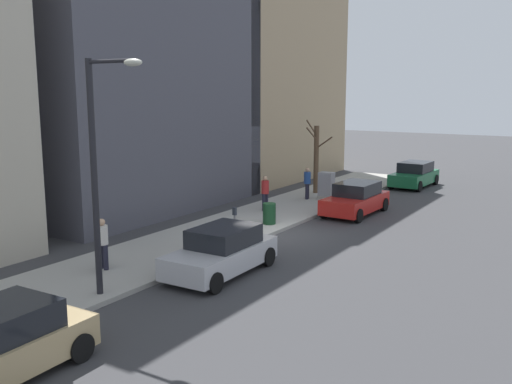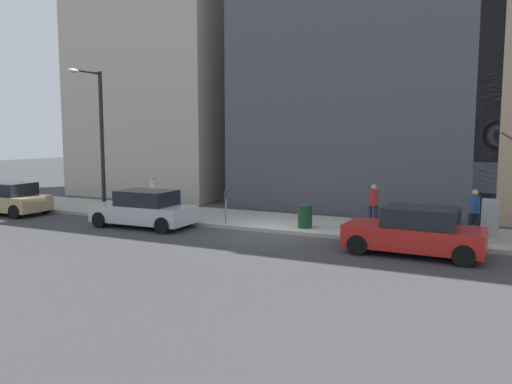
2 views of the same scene
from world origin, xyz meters
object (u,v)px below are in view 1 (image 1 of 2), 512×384
(office_tower_left, at_px, (223,51))
(pedestrian_near_meter, at_px, (307,181))
(pedestrian_midblock, at_px, (265,191))
(parked_car_green, at_px, (414,175))
(parking_meter, at_px, (235,221))
(pedestrian_far_corner, at_px, (103,241))
(office_block_center, at_px, (88,41))
(parked_car_red, at_px, (356,199))
(parked_car_silver, at_px, (222,252))
(streetlamp, at_px, (100,158))
(trash_bin, at_px, (269,214))
(utility_box, at_px, (326,186))
(bare_tree, at_px, (316,158))

(office_tower_left, bearing_deg, pedestrian_near_meter, 147.79)
(pedestrian_midblock, distance_m, office_tower_left, 15.44)
(parked_car_green, distance_m, office_tower_left, 15.27)
(parking_meter, bearing_deg, pedestrian_far_corner, 71.13)
(office_block_center, bearing_deg, pedestrian_far_corner, 138.85)
(parked_car_red, height_order, office_tower_left, office_tower_left)
(office_tower_left, xyz_separation_m, office_block_center, (0.06, 11.84, -0.18))
(parked_car_silver, height_order, streetlamp, streetlamp)
(parked_car_silver, distance_m, pedestrian_far_corner, 3.82)
(parking_meter, bearing_deg, office_block_center, -17.24)
(streetlamp, height_order, trash_bin, streetlamp)
(parked_car_red, bearing_deg, utility_box, -37.96)
(parked_car_red, height_order, streetlamp, streetlamp)
(streetlamp, xyz_separation_m, trash_bin, (0.62, -9.90, -3.42))
(pedestrian_near_meter, distance_m, pedestrian_midblock, 3.72)
(parked_car_red, relative_size, parked_car_silver, 1.00)
(parking_meter, height_order, pedestrian_near_meter, pedestrian_near_meter)
(parked_car_red, relative_size, streetlamp, 0.65)
(parking_meter, relative_size, trash_bin, 1.50)
(parked_car_green, relative_size, pedestrian_midblock, 2.57)
(pedestrian_far_corner, height_order, office_block_center, office_block_center)
(parked_car_silver, relative_size, pedestrian_far_corner, 2.55)
(office_block_center, bearing_deg, parked_car_silver, 153.33)
(pedestrian_far_corner, bearing_deg, office_tower_left, -61.13)
(streetlamp, bearing_deg, utility_box, -86.46)
(office_tower_left, bearing_deg, pedestrian_far_corner, 115.47)
(pedestrian_far_corner, bearing_deg, pedestrian_near_meter, -86.58)
(streetlamp, relative_size, office_tower_left, 0.38)
(parked_car_green, bearing_deg, streetlamp, 88.48)
(parked_car_green, distance_m, utility_box, 7.64)
(pedestrian_midblock, xyz_separation_m, office_tower_left, (9.35, -9.82, 7.38))
(office_tower_left, bearing_deg, parking_meter, 126.53)
(utility_box, bearing_deg, pedestrian_near_meter, 31.84)
(parking_meter, relative_size, office_block_center, 0.08)
(parked_car_red, distance_m, pedestrian_midblock, 4.32)
(pedestrian_far_corner, bearing_deg, streetlamp, 142.24)
(trash_bin, bearing_deg, utility_box, -86.49)
(parked_car_red, xyz_separation_m, pedestrian_midblock, (3.73, 2.16, 0.35))
(bare_tree, bearing_deg, parked_car_red, 138.03)
(utility_box, distance_m, office_tower_left, 14.17)
(parked_car_green, xyz_separation_m, pedestrian_near_meter, (3.36, 7.75, 0.35))
(parked_car_red, bearing_deg, bare_tree, -40.45)
(utility_box, xyz_separation_m, pedestrian_midblock, (1.21, 4.23, 0.24))
(parked_car_silver, xyz_separation_m, trash_bin, (1.98, -6.26, -0.14))
(utility_box, bearing_deg, parked_car_red, 140.53)
(utility_box, height_order, streetlamp, streetlamp)
(pedestrian_midblock, bearing_deg, parked_car_red, 122.24)
(pedestrian_midblock, height_order, office_block_center, office_block_center)
(trash_bin, height_order, office_tower_left, office_tower_left)
(bare_tree, bearing_deg, streetlamp, 97.40)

